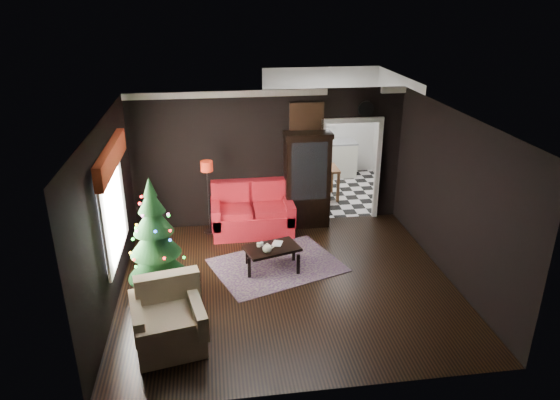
{
  "coord_description": "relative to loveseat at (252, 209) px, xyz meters",
  "views": [
    {
      "loc": [
        -1.15,
        -7.24,
        4.53
      ],
      "look_at": [
        0.0,
        0.9,
        1.15
      ],
      "focal_mm": 32.45,
      "sensor_mm": 36.0,
      "label": 1
    }
  ],
  "objects": [
    {
      "name": "ceiling",
      "position": [
        0.4,
        -2.05,
        2.3
      ],
      "size": [
        5.5,
        5.5,
        0.0
      ],
      "primitive_type": "plane",
      "rotation": [
        3.14,
        0.0,
        0.0
      ],
      "color": "white",
      "rests_on": "ground"
    },
    {
      "name": "book",
      "position": [
        0.24,
        -1.39,
        0.04
      ],
      "size": [
        0.16,
        0.07,
        0.22
      ],
      "primitive_type": "imported",
      "rotation": [
        0.0,
        0.0,
        -0.37
      ],
      "color": "#8F714F",
      "rests_on": "coffee_table"
    },
    {
      "name": "loveseat",
      "position": [
        0.0,
        0.0,
        0.0
      ],
      "size": [
        1.7,
        0.9,
        1.0
      ],
      "primitive_type": null,
      "color": "#9C0316",
      "rests_on": "ground"
    },
    {
      "name": "kitchen_floor",
      "position": [
        2.1,
        1.95,
        -0.5
      ],
      "size": [
        3.0,
        3.0,
        0.0
      ],
      "primitive_type": "plane",
      "color": "white",
      "rests_on": "ground"
    },
    {
      "name": "left_window",
      "position": [
        -2.31,
        -1.85,
        0.95
      ],
      "size": [
        0.05,
        1.6,
        1.4
      ],
      "primitive_type": "cube",
      "color": "white",
      "rests_on": "wall_left"
    },
    {
      "name": "doorway",
      "position": [
        2.1,
        0.45,
        0.55
      ],
      "size": [
        1.1,
        0.1,
        2.1
      ],
      "primitive_type": null,
      "color": "white",
      "rests_on": "ground"
    },
    {
      "name": "kitchen_counter",
      "position": [
        2.1,
        3.15,
        -0.05
      ],
      "size": [
        1.8,
        0.6,
        0.9
      ],
      "primitive_type": "cube",
      "color": "white",
      "rests_on": "ground"
    },
    {
      "name": "coffee_table",
      "position": [
        0.21,
        -1.53,
        -0.28
      ],
      "size": [
        1.04,
        0.79,
        0.41
      ],
      "primitive_type": null,
      "rotation": [
        0.0,
        0.0,
        0.29
      ],
      "color": "black",
      "rests_on": "rug"
    },
    {
      "name": "rug",
      "position": [
        0.31,
        -1.43,
        -0.49
      ],
      "size": [
        2.56,
        2.2,
        0.01
      ],
      "primitive_type": "cube",
      "rotation": [
        0.0,
        0.0,
        0.34
      ],
      "color": "#4A3843",
      "rests_on": "ground"
    },
    {
      "name": "painting",
      "position": [
        1.15,
        0.41,
        1.75
      ],
      "size": [
        0.62,
        0.05,
        0.52
      ],
      "primitive_type": "cube",
      "color": "#B06C3F",
      "rests_on": "wall_back"
    },
    {
      "name": "valance",
      "position": [
        -2.23,
        -1.85,
        1.77
      ],
      "size": [
        0.12,
        2.1,
        0.35
      ],
      "primitive_type": "cube",
      "color": "#9D361C",
      "rests_on": "wall_left"
    },
    {
      "name": "wall_left",
      "position": [
        -2.35,
        -2.05,
        0.9
      ],
      "size": [
        0.0,
        5.5,
        5.5
      ],
      "primitive_type": "plane",
      "rotation": [
        1.57,
        0.0,
        1.57
      ],
      "color": "black",
      "rests_on": "ground"
    },
    {
      "name": "kitchen_window",
      "position": [
        2.1,
        3.4,
        1.2
      ],
      "size": [
        0.7,
        0.06,
        0.7
      ],
      "primitive_type": "cube",
      "color": "white",
      "rests_on": "ground"
    },
    {
      "name": "wall_back",
      "position": [
        0.4,
        0.45,
        0.9
      ],
      "size": [
        5.5,
        0.0,
        5.5
      ],
      "primitive_type": "plane",
      "rotation": [
        1.57,
        0.0,
        0.0
      ],
      "color": "black",
      "rests_on": "ground"
    },
    {
      "name": "cup_b",
      "position": [
        -0.02,
        -1.46,
        -0.04
      ],
      "size": [
        0.09,
        0.09,
        0.06
      ],
      "primitive_type": "cylinder",
      "rotation": [
        0.0,
        0.0,
        0.34
      ],
      "color": "white",
      "rests_on": "coffee_table"
    },
    {
      "name": "wall_clock",
      "position": [
        2.35,
        0.4,
        1.88
      ],
      "size": [
        0.32,
        0.32,
        0.06
      ],
      "primitive_type": "cylinder",
      "color": "white",
      "rests_on": "wall_back"
    },
    {
      "name": "armchair",
      "position": [
        -1.46,
        -3.42,
        -0.04
      ],
      "size": [
        1.11,
        1.11,
        0.96
      ],
      "primitive_type": null,
      "rotation": [
        0.0,
        0.0,
        0.2
      ],
      "color": "tan",
      "rests_on": "ground"
    },
    {
      "name": "curio_cabinet",
      "position": [
        1.15,
        0.22,
        0.45
      ],
      "size": [
        0.9,
        0.45,
        1.9
      ],
      "primitive_type": null,
      "color": "black",
      "rests_on": "ground"
    },
    {
      "name": "floor",
      "position": [
        0.4,
        -2.05,
        -0.5
      ],
      "size": [
        5.5,
        5.5,
        0.0
      ],
      "primitive_type": "plane",
      "color": "black",
      "rests_on": "ground"
    },
    {
      "name": "teapot",
      "position": [
        0.1,
        -1.72,
        0.01
      ],
      "size": [
        0.23,
        0.23,
        0.17
      ],
      "primitive_type": null,
      "rotation": [
        0.0,
        0.0,
        0.33
      ],
      "color": "white",
      "rests_on": "coffee_table"
    },
    {
      "name": "cup_a",
      "position": [
        0.04,
        -1.43,
        -0.05
      ],
      "size": [
        0.08,
        0.08,
        0.06
      ],
      "primitive_type": "cylinder",
      "rotation": [
        0.0,
        0.0,
        0.37
      ],
      "color": "white",
      "rests_on": "coffee_table"
    },
    {
      "name": "floor_lamp",
      "position": [
        -0.86,
        -0.06,
        0.33
      ],
      "size": [
        0.31,
        0.31,
        1.49
      ],
      "primitive_type": null,
      "rotation": [
        0.0,
        0.0,
        -0.25
      ],
      "color": "black",
      "rests_on": "ground"
    },
    {
      "name": "wall_front",
      "position": [
        0.4,
        -4.55,
        0.9
      ],
      "size": [
        5.5,
        0.0,
        5.5
      ],
      "primitive_type": "plane",
      "rotation": [
        -1.57,
        0.0,
        0.0
      ],
      "color": "black",
      "rests_on": "ground"
    },
    {
      "name": "wall_right",
      "position": [
        3.15,
        -2.05,
        0.9
      ],
      "size": [
        0.0,
        5.5,
        5.5
      ],
      "primitive_type": "plane",
      "rotation": [
        1.57,
        0.0,
        -1.57
      ],
      "color": "black",
      "rests_on": "ground"
    },
    {
      "name": "christmas_tree",
      "position": [
        -1.69,
        -2.08,
        0.55
      ],
      "size": [
        0.99,
        0.99,
        1.8
      ],
      "primitive_type": null,
      "rotation": [
        0.0,
        0.0,
        -0.05
      ],
      "color": "black",
      "rests_on": "ground"
    },
    {
      "name": "kitchen_table",
      "position": [
        1.8,
        1.65,
        -0.12
      ],
      "size": [
        0.7,
        0.7,
        0.75
      ],
      "primitive_type": null,
      "color": "brown",
      "rests_on": "ground"
    }
  ]
}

